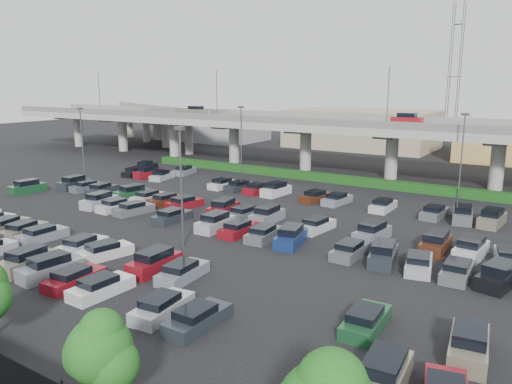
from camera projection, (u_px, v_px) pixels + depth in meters
ground at (237, 225)px, 49.43m from camera, size 280.00×280.00×0.00m
overpass at (358, 129)px, 74.30m from camera, size 150.00×13.00×15.80m
on_ramp at (156, 114)px, 110.90m from camera, size 50.93×30.13×8.80m
hedge at (339, 179)px, 69.80m from camera, size 66.00×1.60×1.10m
parked_cars at (199, 224)px, 47.46m from camera, size 63.12×41.70×1.67m
light_poles at (215, 157)px, 51.92m from camera, size 66.90×48.38×10.30m
distant_buildings at (482, 138)px, 92.72m from camera, size 138.00×24.00×9.00m
comm_tower at (454, 74)px, 104.60m from camera, size 2.40×2.40×30.00m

